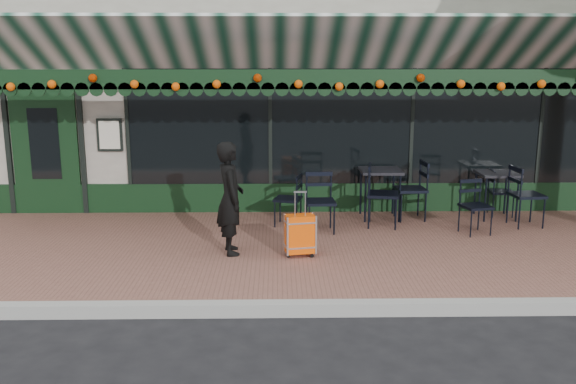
{
  "coord_description": "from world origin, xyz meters",
  "views": [
    {
      "loc": [
        -0.89,
        -6.3,
        2.73
      ],
      "look_at": [
        -0.74,
        1.6,
        1.01
      ],
      "focal_mm": 38.0,
      "sensor_mm": 36.0,
      "label": 1
    }
  ],
  "objects_px": {
    "chair_a_left": "(411,190)",
    "chair_b_front": "(320,203)",
    "chair_b_right": "(383,195)",
    "chair_a_right": "(501,192)",
    "chair_a_front": "(476,207)",
    "chair_a_extra": "(527,196)",
    "suitcase": "(300,235)",
    "cafe_table_a": "(497,177)",
    "cafe_table_b": "(380,174)",
    "chair_b_left": "(288,200)",
    "woman": "(230,198)"
  },
  "relations": [
    {
      "from": "chair_a_left",
      "to": "chair_b_front",
      "type": "relative_size",
      "value": 1.07
    },
    {
      "from": "chair_a_left",
      "to": "chair_b_right",
      "type": "height_order",
      "value": "chair_b_right"
    },
    {
      "from": "chair_a_right",
      "to": "chair_a_front",
      "type": "bearing_deg",
      "value": 148.66
    },
    {
      "from": "chair_a_front",
      "to": "chair_b_front",
      "type": "bearing_deg",
      "value": 162.31
    },
    {
      "from": "chair_b_front",
      "to": "chair_a_extra",
      "type": "bearing_deg",
      "value": 1.58
    },
    {
      "from": "chair_a_left",
      "to": "suitcase",
      "type": "bearing_deg",
      "value": -48.53
    },
    {
      "from": "cafe_table_a",
      "to": "cafe_table_b",
      "type": "distance_m",
      "value": 1.93
    },
    {
      "from": "chair_b_front",
      "to": "suitcase",
      "type": "bearing_deg",
      "value": -110.11
    },
    {
      "from": "cafe_table_b",
      "to": "cafe_table_a",
      "type": "bearing_deg",
      "value": -0.81
    },
    {
      "from": "cafe_table_a",
      "to": "cafe_table_b",
      "type": "height_order",
      "value": "cafe_table_b"
    },
    {
      "from": "chair_a_left",
      "to": "cafe_table_b",
      "type": "bearing_deg",
      "value": -105.06
    },
    {
      "from": "suitcase",
      "to": "chair_a_right",
      "type": "bearing_deg",
      "value": 20.62
    },
    {
      "from": "chair_a_left",
      "to": "chair_b_front",
      "type": "xyz_separation_m",
      "value": [
        -1.53,
        -0.73,
        -0.03
      ]
    },
    {
      "from": "suitcase",
      "to": "chair_b_left",
      "type": "relative_size",
      "value": 1.05
    },
    {
      "from": "woman",
      "to": "chair_a_extra",
      "type": "height_order",
      "value": "woman"
    },
    {
      "from": "woman",
      "to": "chair_a_front",
      "type": "xyz_separation_m",
      "value": [
        3.62,
        0.87,
        -0.35
      ]
    },
    {
      "from": "cafe_table_b",
      "to": "chair_b_left",
      "type": "xyz_separation_m",
      "value": [
        -1.53,
        -0.44,
        -0.32
      ]
    },
    {
      "from": "suitcase",
      "to": "chair_a_left",
      "type": "bearing_deg",
      "value": 34.44
    },
    {
      "from": "suitcase",
      "to": "chair_a_extra",
      "type": "distance_m",
      "value": 3.92
    },
    {
      "from": "cafe_table_b",
      "to": "chair_a_front",
      "type": "xyz_separation_m",
      "value": [
        1.29,
        -0.97,
        -0.32
      ]
    },
    {
      "from": "chair_a_front",
      "to": "chair_a_extra",
      "type": "relative_size",
      "value": 0.85
    },
    {
      "from": "chair_b_right",
      "to": "chair_a_left",
      "type": "bearing_deg",
      "value": -40.54
    },
    {
      "from": "woman",
      "to": "chair_a_front",
      "type": "distance_m",
      "value": 3.74
    },
    {
      "from": "suitcase",
      "to": "chair_b_front",
      "type": "height_order",
      "value": "chair_b_front"
    },
    {
      "from": "suitcase",
      "to": "cafe_table_a",
      "type": "height_order",
      "value": "suitcase"
    },
    {
      "from": "woman",
      "to": "chair_a_extra",
      "type": "distance_m",
      "value": 4.76
    },
    {
      "from": "chair_a_front",
      "to": "chair_b_front",
      "type": "relative_size",
      "value": 0.9
    },
    {
      "from": "cafe_table_b",
      "to": "chair_a_left",
      "type": "distance_m",
      "value": 0.56
    },
    {
      "from": "cafe_table_b",
      "to": "chair_b_left",
      "type": "height_order",
      "value": "chair_b_left"
    },
    {
      "from": "chair_a_front",
      "to": "chair_b_right",
      "type": "distance_m",
      "value": 1.41
    },
    {
      "from": "chair_a_left",
      "to": "chair_b_front",
      "type": "height_order",
      "value": "chair_a_left"
    },
    {
      "from": "chair_a_extra",
      "to": "chair_b_front",
      "type": "height_order",
      "value": "chair_a_extra"
    },
    {
      "from": "chair_b_left",
      "to": "chair_a_extra",
      "type": "bearing_deg",
      "value": 102.96
    },
    {
      "from": "cafe_table_a",
      "to": "cafe_table_b",
      "type": "bearing_deg",
      "value": 179.19
    },
    {
      "from": "cafe_table_b",
      "to": "chair_a_left",
      "type": "bearing_deg",
      "value": -11.24
    },
    {
      "from": "chair_a_front",
      "to": "cafe_table_a",
      "type": "bearing_deg",
      "value": 41.82
    },
    {
      "from": "chair_a_right",
      "to": "chair_a_extra",
      "type": "xyz_separation_m",
      "value": [
        0.16,
        -0.66,
        0.09
      ]
    },
    {
      "from": "chair_a_right",
      "to": "chair_b_front",
      "type": "height_order",
      "value": "chair_b_front"
    },
    {
      "from": "chair_a_extra",
      "to": "suitcase",
      "type": "bearing_deg",
      "value": 106.67
    },
    {
      "from": "cafe_table_b",
      "to": "chair_a_extra",
      "type": "bearing_deg",
      "value": -13.65
    },
    {
      "from": "woman",
      "to": "cafe_table_b",
      "type": "height_order",
      "value": "woman"
    },
    {
      "from": "chair_a_right",
      "to": "chair_b_left",
      "type": "bearing_deg",
      "value": 103.17
    },
    {
      "from": "chair_b_left",
      "to": "chair_b_right",
      "type": "height_order",
      "value": "chair_b_right"
    },
    {
      "from": "cafe_table_a",
      "to": "chair_a_extra",
      "type": "height_order",
      "value": "chair_a_extra"
    },
    {
      "from": "chair_a_left",
      "to": "chair_a_extra",
      "type": "bearing_deg",
      "value": 71.86
    },
    {
      "from": "chair_a_front",
      "to": "chair_a_extra",
      "type": "bearing_deg",
      "value": 10.58
    },
    {
      "from": "cafe_table_b",
      "to": "chair_a_right",
      "type": "relative_size",
      "value": 1.02
    },
    {
      "from": "chair_a_right",
      "to": "chair_b_right",
      "type": "relative_size",
      "value": 0.8
    },
    {
      "from": "cafe_table_b",
      "to": "chair_b_right",
      "type": "xyz_separation_m",
      "value": [
        -0.04,
        -0.52,
        -0.23
      ]
    },
    {
      "from": "chair_a_front",
      "to": "chair_b_front",
      "type": "height_order",
      "value": "chair_b_front"
    }
  ]
}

